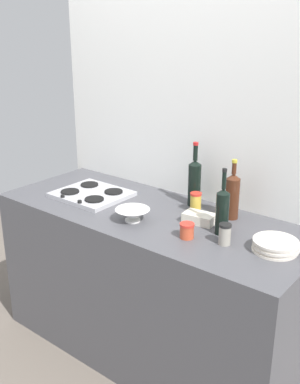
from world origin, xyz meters
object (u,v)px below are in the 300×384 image
object	(u,v)px
wine_bottle_leftmost	(194,181)
condiment_jar_spare	(225,234)
butter_dish	(199,218)
condiment_jar_front	(187,231)
mixing_bowl	(133,215)
condiment_jar_rear	(196,202)
wine_bottle_mid_left	(222,210)
stovetop_hob	(92,194)
wine_bottle_mid_right	(232,195)
plate_stack	(276,245)

from	to	relation	value
wine_bottle_leftmost	condiment_jar_spare	xyz separation A→B (m)	(0.39, -0.33, -0.09)
butter_dish	condiment_jar_front	size ratio (longest dim) A/B	2.18
butter_dish	condiment_jar_spare	distance (m)	0.27
mixing_bowl	wine_bottle_leftmost	bearing A→B (deg)	73.12
condiment_jar_rear	wine_bottle_leftmost	bearing A→B (deg)	128.60
condiment_jar_rear	condiment_jar_spare	bearing A→B (deg)	-37.46
wine_bottle_mid_left	mixing_bowl	bearing A→B (deg)	-160.51
stovetop_hob	butter_dish	distance (m)	0.72
wine_bottle_mid_right	condiment_jar_front	bearing A→B (deg)	-97.74
wine_bottle_leftmost	mixing_bowl	size ratio (longest dim) A/B	2.01
butter_dish	condiment_jar_spare	bearing A→B (deg)	-31.15
wine_bottle_leftmost	condiment_jar_spare	bearing A→B (deg)	-40.25
wine_bottle_leftmost	condiment_jar_spare	distance (m)	0.52
butter_dish	condiment_jar_front	xyz separation A→B (m)	(0.05, -0.19, 0.01)
plate_stack	condiment_jar_spare	size ratio (longest dim) A/B	2.08
stovetop_hob	condiment_jar_front	world-z (taller)	condiment_jar_front
stovetop_hob	mixing_bowl	xyz separation A→B (m)	(0.44, -0.13, 0.02)
stovetop_hob	wine_bottle_leftmost	distance (m)	0.63
stovetop_hob	condiment_jar_front	xyz separation A→B (m)	(0.77, -0.12, 0.02)
stovetop_hob	wine_bottle_mid_right	distance (m)	0.85
wine_bottle_mid_right	mixing_bowl	world-z (taller)	wine_bottle_mid_right
wine_bottle_mid_right	condiment_jar_spare	xyz separation A→B (m)	(0.13, -0.29, -0.08)
wine_bottle_leftmost	wine_bottle_mid_left	xyz separation A→B (m)	(0.32, -0.24, -0.02)
plate_stack	mixing_bowl	distance (m)	0.74
wine_bottle_mid_right	mixing_bowl	xyz separation A→B (m)	(-0.38, -0.36, -0.09)
mixing_bowl	condiment_jar_spare	bearing A→B (deg)	7.05
stovetop_hob	wine_bottle_leftmost	size ratio (longest dim) A/B	1.12
mixing_bowl	wine_bottle_mid_right	bearing A→B (deg)	43.41
mixing_bowl	condiment_jar_spare	world-z (taller)	condiment_jar_spare
wine_bottle_mid_left	wine_bottle_mid_right	bearing A→B (deg)	106.01
stovetop_hob	plate_stack	size ratio (longest dim) A/B	1.92
condiment_jar_front	condiment_jar_spare	distance (m)	0.18
plate_stack	wine_bottle_leftmost	distance (m)	0.66
stovetop_hob	wine_bottle_mid_left	xyz separation A→B (m)	(0.87, 0.03, 0.11)
condiment_jar_front	condiment_jar_spare	bearing A→B (deg)	16.51
stovetop_hob	wine_bottle_mid_right	size ratio (longest dim) A/B	1.27
wine_bottle_mid_right	condiment_jar_rear	world-z (taller)	wine_bottle_mid_right
butter_dish	condiment_jar_spare	world-z (taller)	condiment_jar_spare
wine_bottle_mid_right	butter_dish	xyz separation A→B (m)	(-0.10, -0.16, -0.10)
mixing_bowl	wine_bottle_mid_left	bearing A→B (deg)	19.49
condiment_jar_rear	condiment_jar_spare	distance (m)	0.41
wine_bottle_mid_right	condiment_jar_rear	bearing A→B (deg)	-166.61
stovetop_hob	wine_bottle_mid_right	bearing A→B (deg)	15.74
wine_bottle_leftmost	condiment_jar_front	bearing A→B (deg)	-60.89
wine_bottle_mid_left	condiment_jar_front	distance (m)	0.20
wine_bottle_mid_right	condiment_jar_rear	xyz separation A→B (m)	(-0.20, -0.05, -0.07)
butter_dish	plate_stack	bearing A→B (deg)	-6.54
wine_bottle_leftmost	butter_dish	distance (m)	0.28
butter_dish	condiment_jar_rear	distance (m)	0.15
wine_bottle_leftmost	wine_bottle_mid_left	size ratio (longest dim) A/B	1.09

